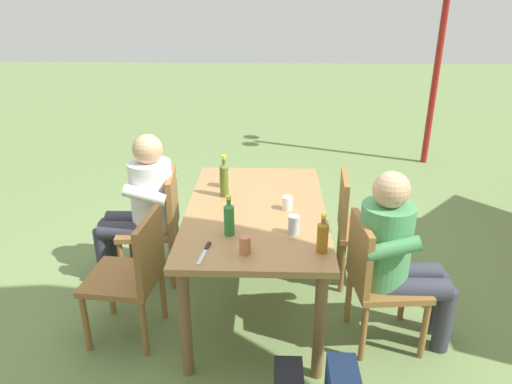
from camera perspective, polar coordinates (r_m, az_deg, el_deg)
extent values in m
plane|color=#6B844C|center=(3.65, 0.00, -13.00)|extent=(24.00, 24.00, 0.00)
cube|color=#A37547|center=(3.26, 0.00, -2.26)|extent=(1.56, 0.93, 0.04)
cylinder|color=brown|center=(4.09, -5.11, -2.85)|extent=(0.07, 0.07, 0.73)
cylinder|color=brown|center=(2.91, -8.35, -15.06)|extent=(0.07, 0.07, 0.73)
cylinder|color=brown|center=(4.07, 5.76, -2.99)|extent=(0.07, 0.07, 0.73)
cylinder|color=brown|center=(2.88, 7.52, -15.39)|extent=(0.07, 0.07, 0.73)
cube|color=olive|center=(3.84, -12.60, -4.14)|extent=(0.48, 0.48, 0.04)
cube|color=olive|center=(3.71, -9.85, -0.94)|extent=(0.42, 0.08, 0.42)
cylinder|color=olive|center=(4.14, -14.56, -5.73)|extent=(0.04, 0.04, 0.41)
cylinder|color=olive|center=(3.82, -15.56, -8.47)|extent=(0.04, 0.04, 0.41)
cylinder|color=olive|center=(4.08, -9.29, -5.69)|extent=(0.04, 0.04, 0.41)
cylinder|color=olive|center=(3.75, -9.83, -8.49)|extent=(0.04, 0.04, 0.41)
cube|color=olive|center=(3.20, 15.36, -10.34)|extent=(0.48, 0.48, 0.04)
cube|color=olive|center=(3.03, 12.20, -6.99)|extent=(0.42, 0.08, 0.42)
cylinder|color=olive|center=(3.25, 19.26, -15.18)|extent=(0.04, 0.04, 0.41)
cylinder|color=olive|center=(3.53, 17.00, -11.47)|extent=(0.04, 0.04, 0.41)
cylinder|color=olive|center=(3.13, 12.57, -15.94)|extent=(0.04, 0.04, 0.41)
cylinder|color=olive|center=(3.43, 10.89, -11.98)|extent=(0.04, 0.04, 0.41)
cube|color=olive|center=(3.25, -15.51, -9.80)|extent=(0.48, 0.48, 0.04)
cube|color=olive|center=(3.07, -12.49, -6.61)|extent=(0.42, 0.08, 0.42)
cylinder|color=olive|center=(3.59, -16.83, -10.87)|extent=(0.04, 0.04, 0.41)
cylinder|color=olive|center=(3.31, -19.47, -14.41)|extent=(0.04, 0.04, 0.41)
cylinder|color=olive|center=(3.46, -10.95, -11.61)|extent=(0.04, 0.04, 0.41)
cylinder|color=olive|center=(3.17, -13.10, -15.43)|extent=(0.04, 0.04, 0.41)
cube|color=olive|center=(3.79, 13.09, -4.50)|extent=(0.47, 0.47, 0.04)
cube|color=olive|center=(3.67, 10.32, -1.21)|extent=(0.42, 0.07, 0.42)
cylinder|color=olive|center=(3.77, 15.97, -8.96)|extent=(0.04, 0.04, 0.41)
cylinder|color=olive|center=(4.09, 15.19, -6.15)|extent=(0.04, 0.04, 0.41)
cylinder|color=olive|center=(3.72, 10.14, -8.83)|extent=(0.04, 0.04, 0.41)
cylinder|color=olive|center=(4.05, 9.85, -5.99)|extent=(0.04, 0.04, 0.41)
cylinder|color=white|center=(3.71, -12.22, -0.31)|extent=(0.32, 0.32, 0.52)
sphere|color=tan|center=(3.58, -12.70, 4.97)|extent=(0.22, 0.22, 0.22)
cylinder|color=#383847|center=(3.94, -14.43, -3.21)|extent=(0.14, 0.40, 0.14)
cylinder|color=#383847|center=(4.10, -16.82, -5.95)|extent=(0.11, 0.11, 0.45)
cylinder|color=white|center=(3.85, -11.68, 1.88)|extent=(0.09, 0.31, 0.16)
cylinder|color=#383847|center=(3.79, -15.14, -4.42)|extent=(0.14, 0.40, 0.14)
cylinder|color=#383847|center=(3.96, -17.60, -7.20)|extent=(0.11, 0.11, 0.45)
cylinder|color=white|center=(3.51, -13.02, -0.37)|extent=(0.09, 0.31, 0.16)
cylinder|color=#4C935B|center=(3.05, 14.99, -5.96)|extent=(0.32, 0.32, 0.52)
sphere|color=tan|center=(2.90, 15.71, 0.26)|extent=(0.22, 0.22, 0.22)
cylinder|color=#383847|center=(3.16, 18.44, -10.83)|extent=(0.14, 0.40, 0.14)
cylinder|color=#383847|center=(3.35, 21.32, -13.89)|extent=(0.11, 0.11, 0.45)
cylinder|color=#4C935B|center=(2.85, 15.94, -6.43)|extent=(0.09, 0.31, 0.16)
cylinder|color=#383847|center=(3.30, 17.62, -9.11)|extent=(0.14, 0.40, 0.14)
cylinder|color=#383847|center=(3.48, 20.40, -12.13)|extent=(0.11, 0.11, 0.45)
cylinder|color=#4C935B|center=(3.18, 14.43, -3.08)|extent=(0.09, 0.31, 0.16)
cylinder|color=#996019|center=(2.73, 7.85, -5.46)|extent=(0.06, 0.06, 0.17)
cone|color=#996019|center=(2.68, 7.96, -3.67)|extent=(0.06, 0.06, 0.02)
cylinder|color=#996019|center=(2.67, 7.99, -3.22)|extent=(0.03, 0.03, 0.02)
cylinder|color=yellow|center=(2.66, 8.01, -2.82)|extent=(0.03, 0.03, 0.02)
cylinder|color=#287A38|center=(2.89, -3.19, -3.40)|extent=(0.06, 0.06, 0.18)
cone|color=#287A38|center=(2.84, -3.24, -1.54)|extent=(0.06, 0.06, 0.03)
cylinder|color=#287A38|center=(2.83, -3.25, -1.08)|extent=(0.03, 0.03, 0.03)
cylinder|color=yellow|center=(2.82, -3.26, -0.67)|extent=(0.03, 0.03, 0.02)
cylinder|color=#566623|center=(3.41, -3.76, 1.24)|extent=(0.06, 0.06, 0.22)
cone|color=#566623|center=(3.36, -3.82, 3.22)|extent=(0.06, 0.06, 0.03)
cylinder|color=#566623|center=(3.35, -3.83, 3.71)|extent=(0.03, 0.03, 0.03)
cylinder|color=yellow|center=(3.34, -3.84, 4.15)|extent=(0.03, 0.03, 0.02)
cylinder|color=white|center=(3.23, 3.72, -1.31)|extent=(0.07, 0.07, 0.09)
cylinder|color=#B2B7BC|center=(2.91, 4.48, -3.92)|extent=(0.07, 0.07, 0.12)
cylinder|color=silver|center=(3.59, -3.77, 1.55)|extent=(0.08, 0.08, 0.12)
cylinder|color=#BC6B47|center=(2.70, -1.30, -6.28)|extent=(0.07, 0.07, 0.10)
cube|color=silver|center=(2.71, -6.33, -7.54)|extent=(0.18, 0.05, 0.01)
cube|color=black|center=(2.80, -5.73, -6.36)|extent=(0.08, 0.03, 0.01)
cylinder|color=maroon|center=(6.49, 20.77, 14.71)|extent=(0.08, 0.08, 2.71)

